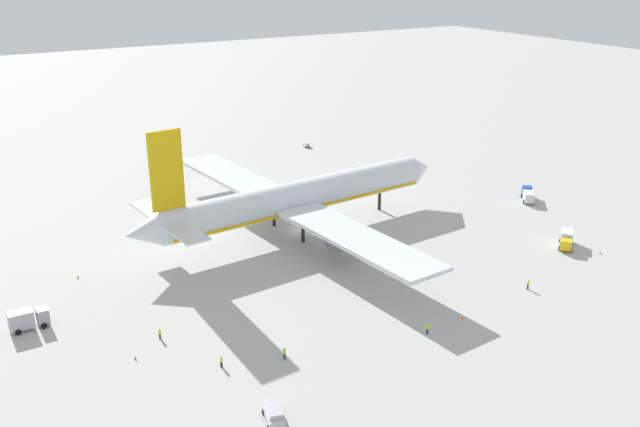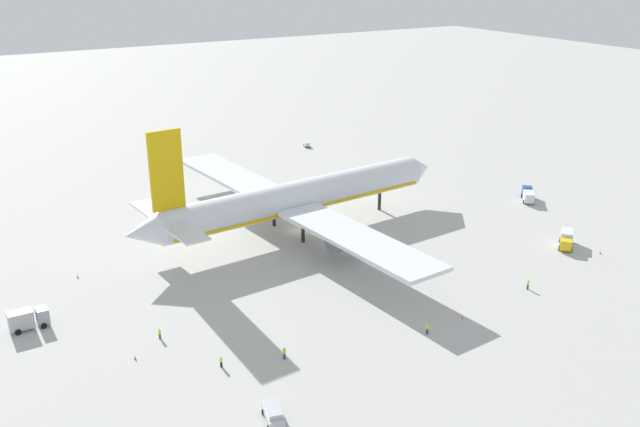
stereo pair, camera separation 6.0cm
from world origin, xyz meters
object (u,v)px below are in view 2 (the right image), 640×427
Objects in this scene: ground_worker_0 at (284,353)px; ground_worker_2 at (528,284)px; airliner at (295,199)px; ground_worker_3 at (221,362)px; service_truck_1 at (566,239)px; traffic_cone_3 at (135,358)px; service_truck_0 at (528,195)px; traffic_cone_0 at (600,252)px; ground_worker_1 at (160,333)px; ground_worker_4 at (427,328)px; traffic_cone_2 at (78,276)px; service_van at (273,414)px; service_truck_2 at (28,319)px; baggage_cart_0 at (307,144)px; traffic_cone_1 at (462,317)px.

ground_worker_2 is at bearing -2.37° from ground_worker_0.
ground_worker_0 is at bearing -120.53° from airliner.
service_truck_1 is at bearing 3.83° from ground_worker_3.
ground_worker_3 is 3.01× the size of traffic_cone_3.
service_truck_0 reaches higher than ground_worker_3.
airliner is 57.82m from traffic_cone_0.
traffic_cone_3 is (-4.68, -3.55, -0.57)m from ground_worker_1.
ground_worker_4 is at bearing -12.50° from ground_worker_0.
ground_worker_0 reaches higher than traffic_cone_2.
service_truck_1 reaches higher than ground_worker_2.
service_van is at bearing -123.39° from ground_worker_0.
ground_worker_0 reaches higher than traffic_cone_3.
service_truck_0 is 96.38m from traffic_cone_3.
ground_worker_3 is at bearing -49.49° from service_truck_2.
ground_worker_4 is 59.78m from traffic_cone_2.
airliner is 45.46× the size of ground_worker_0.
ground_worker_3 is (-31.52, -37.03, -6.15)m from airliner.
service_van is 123.97m from baggage_cart_0.
traffic_cone_3 is at bearing 115.26° from service_van.
service_truck_2 is at bearing 137.28° from ground_worker_0.
ground_worker_2 is at bearing -4.76° from ground_worker_3.
service_truck_1 is (-13.09, -22.13, 0.11)m from service_truck_0.
traffic_cone_0 is at bearing -24.40° from traffic_cone_2.
service_van is at bearing -166.89° from ground_worker_4.
service_truck_2 reaches higher than service_van.
ground_worker_4 is 45.98m from traffic_cone_0.
service_truck_0 is 68.01m from baggage_cart_0.
service_truck_2 is 1.11× the size of service_van.
traffic_cone_1 is at bearing -145.47° from service_truck_0.
ground_worker_0 is (-76.87, -29.47, -0.52)m from service_truck_0.
service_truck_2 is at bearing -165.76° from airliner.
ground_worker_3 is (20.38, -23.85, -0.82)m from service_truck_2.
ground_worker_1 reaches higher than traffic_cone_3.
service_truck_1 is at bearing 14.64° from service_van.
airliner reaches higher than baggage_cart_0.
ground_worker_0 is 3.20× the size of traffic_cone_3.
traffic_cone_2 is (-5.63, 26.43, -0.57)m from ground_worker_1.
baggage_cart_0 is 93.16m from traffic_cone_2.
service_truck_1 is at bearing -2.04° from traffic_cone_3.
service_truck_0 is 25.71m from service_truck_1.
service_truck_2 is at bearing 165.43° from traffic_cone_0.
baggage_cart_0 is 6.61× the size of traffic_cone_3.
service_truck_1 reaches higher than traffic_cone_1.
ground_worker_1 is 3.03× the size of traffic_cone_0.
service_truck_1 is 88.63m from traffic_cone_2.
ground_worker_3 reaches higher than baggage_cart_0.
ground_worker_2 is (72.80, -28.22, -0.80)m from service_truck_2.
traffic_cone_0 is at bearing -41.27° from airliner.
service_truck_2 is at bearing 124.30° from traffic_cone_3.
service_truck_2 is (-51.90, -13.18, -5.33)m from airliner.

